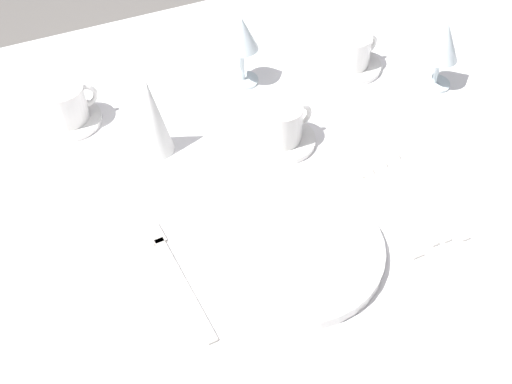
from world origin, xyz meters
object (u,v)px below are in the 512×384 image
spoon_dessert (398,186)px  wine_glass_centre (242,37)px  coffee_cup_left (350,50)px  wine_glass_left (443,44)px  dinner_plate (291,249)px  spoon_tea (414,180)px  dinner_knife (379,207)px  coffee_cup_right (281,123)px  spoon_soup (385,192)px  fork_outer (177,274)px  napkin_folded (151,116)px  coffee_cup_far (64,103)px

spoon_dessert → wine_glass_centre: wine_glass_centre is taller
coffee_cup_left → wine_glass_left: bearing=-46.1°
coffee_cup_left → wine_glass_left: (0.12, -0.12, 0.05)m
dinner_plate → spoon_tea: bearing=10.7°
dinner_knife → coffee_cup_right: coffee_cup_right is taller
wine_glass_left → wine_glass_centre: bearing=152.9°
spoon_soup → fork_outer: bearing=-178.2°
wine_glass_centre → napkin_folded: bearing=-151.7°
fork_outer → napkin_folded: 0.29m
coffee_cup_left → coffee_cup_far: (-0.56, 0.07, 0.00)m
spoon_soup → spoon_tea: size_ratio=0.90×
spoon_soup → spoon_tea: same height
dinner_knife → spoon_tea: size_ratio=1.02×
spoon_tea → coffee_cup_right: bearing=129.9°
dinner_knife → wine_glass_centre: (-0.06, 0.41, 0.10)m
spoon_dessert → wine_glass_left: size_ratio=1.54×
fork_outer → coffee_cup_left: (0.50, 0.34, 0.04)m
spoon_dessert → coffee_cup_right: bearing=123.9°
coffee_cup_left → wine_glass_centre: bearing=167.6°
coffee_cup_right → napkin_folded: size_ratio=0.68×
spoon_soup → wine_glass_centre: bearing=102.2°
dinner_knife → wine_glass_left: size_ratio=1.70×
napkin_folded → fork_outer: bearing=-102.9°
spoon_tea → wine_glass_centre: wine_glass_centre is taller
fork_outer → coffee_cup_far: size_ratio=2.20×
fork_outer → wine_glass_left: size_ratio=1.69×
wine_glass_centre → wine_glass_left: bearing=-27.1°
coffee_cup_left → dinner_knife: bearing=-114.1°
spoon_tea → coffee_cup_far: (-0.48, 0.40, 0.04)m
coffee_cup_right → spoon_dessert: bearing=-56.1°
spoon_tea → coffee_cup_right: (-0.15, 0.18, 0.04)m
fork_outer → dinner_knife: (0.34, -0.01, 0.00)m
dinner_plate → spoon_dessert: 0.23m
spoon_dessert → spoon_tea: bearing=0.3°
spoon_dessert → coffee_cup_far: size_ratio=2.01×
spoon_soup → dinner_plate: bearing=-167.0°
fork_outer → spoon_tea: size_ratio=1.01×
coffee_cup_far → napkin_folded: size_ratio=0.72×
dinner_plate → napkin_folded: napkin_folded is taller
coffee_cup_far → fork_outer: bearing=-82.1°
coffee_cup_far → coffee_cup_right: bearing=-33.5°
coffee_cup_left → wine_glass_centre: (-0.21, 0.05, 0.06)m
wine_glass_centre → spoon_dessert: bearing=-73.8°
fork_outer → wine_glass_centre: bearing=54.2°
spoon_dessert → napkin_folded: bearing=141.8°
coffee_cup_right → dinner_plate: bearing=-113.7°
coffee_cup_far → spoon_tea: bearing=-39.8°
coffee_cup_far → napkin_folded: 0.19m
dinner_plate → spoon_dessert: dinner_plate is taller
spoon_tea → coffee_cup_far: size_ratio=2.17×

